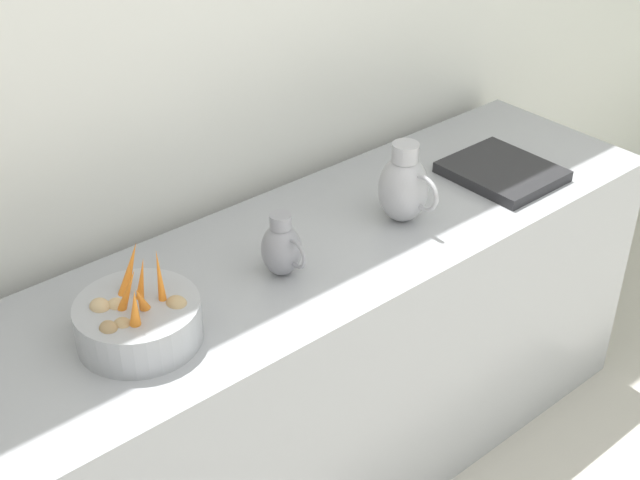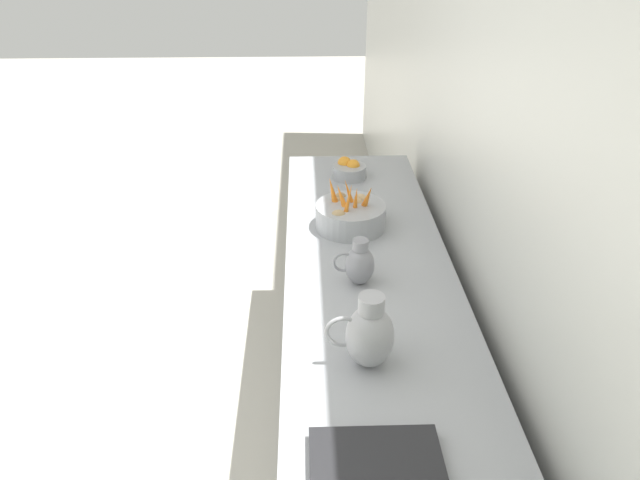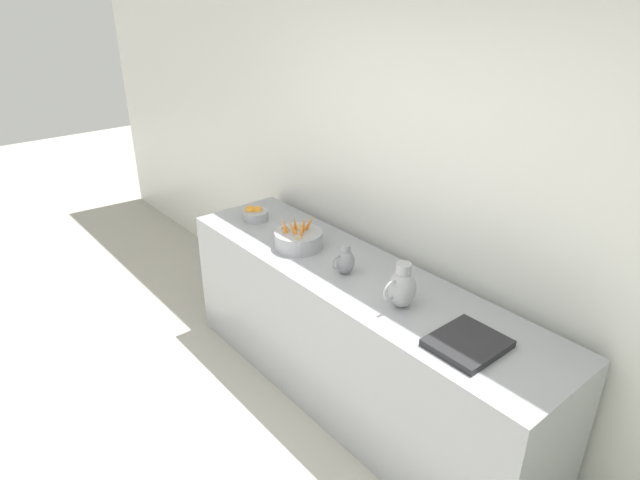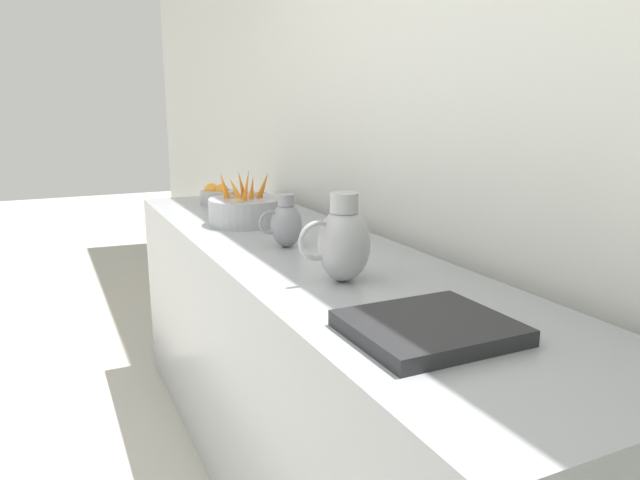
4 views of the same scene
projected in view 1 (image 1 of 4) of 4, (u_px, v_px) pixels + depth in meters
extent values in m
cube|color=#9EA0A5|center=(285.00, 384.00, 2.72)|extent=(0.67, 2.67, 0.93)
cylinder|color=#9EA0A5|center=(139.00, 322.00, 2.15)|extent=(0.31, 0.31, 0.11)
torus|color=#9EA0A5|center=(141.00, 337.00, 2.17)|extent=(0.18, 0.18, 0.01)
cone|color=orange|center=(142.00, 301.00, 2.07)|extent=(0.08, 0.08, 0.12)
cone|color=orange|center=(135.00, 312.00, 2.02)|extent=(0.07, 0.04, 0.14)
cone|color=orange|center=(141.00, 283.00, 2.12)|extent=(0.03, 0.06, 0.13)
cone|color=orange|center=(127.00, 294.00, 2.08)|extent=(0.08, 0.07, 0.15)
cone|color=orange|center=(160.00, 281.00, 2.11)|extent=(0.06, 0.04, 0.17)
cone|color=orange|center=(129.00, 272.00, 2.15)|extent=(0.06, 0.11, 0.15)
ellipsoid|color=tan|center=(177.00, 305.00, 2.13)|extent=(0.06, 0.05, 0.04)
ellipsoid|color=tan|center=(100.00, 308.00, 2.11)|extent=(0.06, 0.05, 0.05)
ellipsoid|color=tan|center=(123.00, 326.00, 2.06)|extent=(0.05, 0.04, 0.04)
ellipsoid|color=tan|center=(116.00, 307.00, 2.12)|extent=(0.05, 0.04, 0.04)
ellipsoid|color=#9E7F56|center=(109.00, 330.00, 2.04)|extent=(0.05, 0.04, 0.04)
ellipsoid|color=#A3A3A8|center=(403.00, 189.00, 2.60)|extent=(0.15, 0.15, 0.21)
cylinder|color=#A3A3A8|center=(405.00, 152.00, 2.54)|extent=(0.08, 0.08, 0.06)
torus|color=#A3A3A8|center=(424.00, 193.00, 2.54)|extent=(0.11, 0.01, 0.11)
ellipsoid|color=gray|center=(281.00, 249.00, 2.38)|extent=(0.11, 0.11, 0.15)
cylinder|color=gray|center=(281.00, 221.00, 2.33)|extent=(0.06, 0.06, 0.04)
torus|color=gray|center=(295.00, 254.00, 2.33)|extent=(0.08, 0.01, 0.08)
cube|color=#232326|center=(502.00, 172.00, 2.88)|extent=(0.34, 0.30, 0.04)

